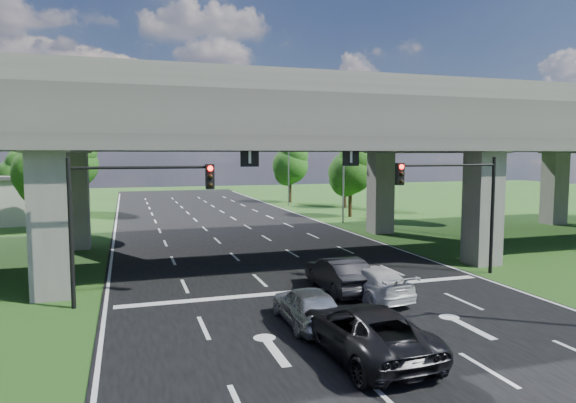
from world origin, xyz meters
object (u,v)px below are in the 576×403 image
car_silver (308,306)px  car_trailing (365,331)px  signal_right (457,194)px  car_white (369,282)px  signal_left (128,203)px  car_dark (339,274)px  streetlight_beyond (285,156)px  streetlight_far (339,157)px

car_silver → car_trailing: size_ratio=0.75×
signal_right → car_white: size_ratio=1.28×
signal_right → car_white: bearing=-159.0°
car_silver → car_white: bearing=-145.2°
signal_left → car_dark: bearing=-6.0°
streetlight_beyond → streetlight_far: bearing=-90.0°
signal_right → car_dark: signal_right is taller
streetlight_beyond → car_white: (-8.20, -38.33, -5.14)m
car_white → signal_right: bearing=-166.5°
signal_left → car_trailing: 10.94m
streetlight_far → streetlight_beyond: same height
signal_right → car_dark: 7.61m
streetlight_far → car_dark: streetlight_far is taller
streetlight_far → signal_left: bearing=-131.8°
signal_left → car_trailing: signal_left is taller
car_trailing → streetlight_far: bearing=-114.0°
signal_right → car_trailing: bearing=-138.3°
signal_left → car_silver: bearing=-38.6°
signal_right → streetlight_beyond: streetlight_beyond is taller
streetlight_beyond → car_dark: (-9.02, -37.00, -5.04)m
signal_right → car_dark: size_ratio=1.27×
car_silver → car_dark: bearing=-126.3°
signal_right → streetlight_beyond: (2.27, 36.06, 1.66)m
car_dark → car_trailing: (-2.16, -6.99, 0.00)m
signal_right → car_silver: 11.29m
signal_left → signal_right: bearing=0.0°
signal_left → car_trailing: (6.74, -7.93, -3.38)m
streetlight_far → car_white: 24.34m
signal_right → signal_left: size_ratio=1.00×
streetlight_far → car_trailing: (-11.18, -27.99, -5.04)m
signal_right → streetlight_beyond: size_ratio=0.60×
car_white → car_trailing: 6.39m
streetlight_far → car_white: size_ratio=2.13×
streetlight_far → car_dark: (-9.02, -21.00, -5.04)m
car_silver → car_white: size_ratio=0.89×
streetlight_far → streetlight_beyond: (0.00, 16.00, 0.00)m
signal_right → streetlight_beyond: bearing=86.4°
car_silver → car_trailing: car_trailing is taller
signal_right → car_white: (-5.93, -2.27, -3.48)m
car_white → car_trailing: size_ratio=0.84×
signal_left → car_dark: (8.90, -0.94, -3.38)m
signal_left → car_white: signal_left is taller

